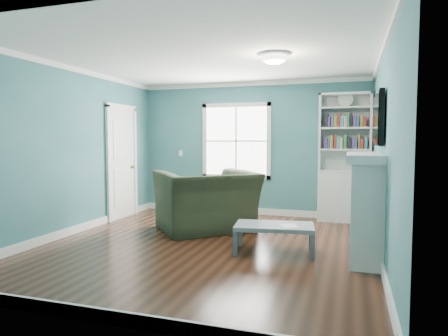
% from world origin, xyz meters
% --- Properties ---
extents(floor, '(5.00, 5.00, 0.00)m').
position_xyz_m(floor, '(0.00, 0.00, 0.00)').
color(floor, black).
rests_on(floor, ground).
extents(room_walls, '(5.00, 5.00, 5.00)m').
position_xyz_m(room_walls, '(0.00, 0.00, 1.58)').
color(room_walls, '#2C6365').
rests_on(room_walls, ground).
extents(trim, '(4.50, 5.00, 2.60)m').
position_xyz_m(trim, '(0.00, 0.00, 1.24)').
color(trim, white).
rests_on(trim, ground).
extents(window, '(1.40, 0.06, 1.50)m').
position_xyz_m(window, '(-0.30, 2.49, 1.45)').
color(window, white).
rests_on(window, room_walls).
extents(bookshelf, '(0.90, 0.35, 2.31)m').
position_xyz_m(bookshelf, '(1.77, 2.30, 0.92)').
color(bookshelf, silver).
rests_on(bookshelf, ground).
extents(fireplace, '(0.44, 1.58, 1.30)m').
position_xyz_m(fireplace, '(2.08, 0.20, 0.64)').
color(fireplace, black).
rests_on(fireplace, ground).
extents(tv, '(0.06, 1.10, 0.65)m').
position_xyz_m(tv, '(2.20, 0.20, 1.72)').
color(tv, black).
rests_on(tv, fireplace).
extents(door, '(0.12, 0.98, 2.17)m').
position_xyz_m(door, '(-2.22, 1.40, 1.07)').
color(door, silver).
rests_on(door, ground).
extents(ceiling_fixture, '(0.38, 0.38, 0.15)m').
position_xyz_m(ceiling_fixture, '(0.90, 0.10, 2.55)').
color(ceiling_fixture, white).
rests_on(ceiling_fixture, room_walls).
extents(light_switch, '(0.08, 0.01, 0.12)m').
position_xyz_m(light_switch, '(-1.50, 2.48, 1.20)').
color(light_switch, white).
rests_on(light_switch, room_walls).
extents(recliner, '(1.75, 1.69, 1.29)m').
position_xyz_m(recliner, '(-0.34, 0.88, 0.65)').
color(recliner, '#232C1B').
rests_on(recliner, ground).
extents(coffee_table, '(1.08, 0.68, 0.37)m').
position_xyz_m(coffee_table, '(0.95, -0.06, 0.32)').
color(coffee_table, '#495258').
rests_on(coffee_table, ground).
extents(paper_sheet, '(0.28, 0.31, 0.00)m').
position_xyz_m(paper_sheet, '(1.14, -0.09, 0.37)').
color(paper_sheet, white).
rests_on(paper_sheet, coffee_table).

